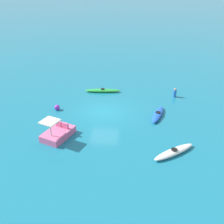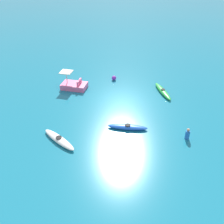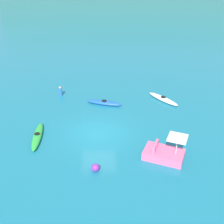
{
  "view_description": "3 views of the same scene",
  "coord_description": "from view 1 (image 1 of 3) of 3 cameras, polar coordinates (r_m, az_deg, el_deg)",
  "views": [
    {
      "loc": [
        19.89,
        1.97,
        10.58
      ],
      "look_at": [
        1.32,
        0.75,
        0.69
      ],
      "focal_mm": 42.58,
      "sensor_mm": 36.0,
      "label": 1
    },
    {
      "loc": [
        4.36,
        19.52,
        11.49
      ],
      "look_at": [
        1.39,
        2.99,
        0.67
      ],
      "focal_mm": 40.6,
      "sensor_mm": 36.0,
      "label": 2
    },
    {
      "loc": [
        0.52,
        -16.83,
        10.7
      ],
      "look_at": [
        1.06,
        2.53,
        0.31
      ],
      "focal_mm": 45.14,
      "sensor_mm": 36.0,
      "label": 3
    }
  ],
  "objects": [
    {
      "name": "pedal_boat_pink",
      "position": [
        19.46,
        -11.57,
        -4.44
      ],
      "size": [
        2.8,
        2.33,
        1.68
      ],
      "color": "pink",
      "rests_on": "ground_plane"
    },
    {
      "name": "person_near_shore",
      "position": [
        25.87,
        13.32,
        3.98
      ],
      "size": [
        0.35,
        0.35,
        0.88
      ],
      "color": "blue",
      "rests_on": "ground_plane"
    },
    {
      "name": "kayak_blue",
      "position": [
        22.19,
        9.83,
        -0.47
      ],
      "size": [
        3.06,
        1.51,
        0.37
      ],
      "color": "blue",
      "rests_on": "ground_plane"
    },
    {
      "name": "kayak_white",
      "position": [
        17.97,
        13.17,
        -8.31
      ],
      "size": [
        2.44,
        3.05,
        0.37
      ],
      "color": "white",
      "rests_on": "ground_plane"
    },
    {
      "name": "ground_plane",
      "position": [
        22.61,
        -1.68,
        0.07
      ],
      "size": [
        600.0,
        600.0,
        0.0
      ],
      "primitive_type": "plane",
      "color": "#19728C"
    },
    {
      "name": "kayak_green",
      "position": [
        26.3,
        -2.01,
        4.62
      ],
      "size": [
        0.74,
        3.52,
        0.37
      ],
      "color": "green",
      "rests_on": "ground_plane"
    },
    {
      "name": "buoy_purple",
      "position": [
        23.29,
        -11.71,
        0.97
      ],
      "size": [
        0.47,
        0.47,
        0.47
      ],
      "primitive_type": "sphere",
      "color": "purple",
      "rests_on": "ground_plane"
    }
  ]
}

